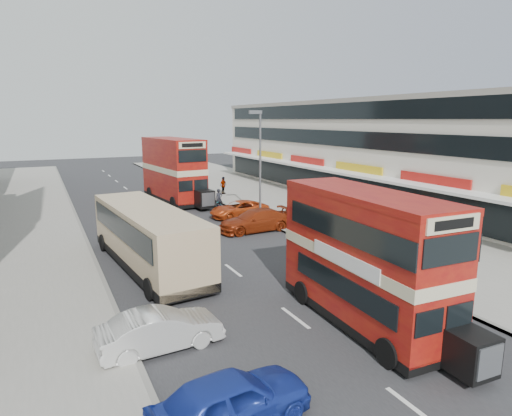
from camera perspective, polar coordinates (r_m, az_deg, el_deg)
ground at (r=15.92m, az=9.05°, el=-16.76°), size 160.00×160.00×0.00m
road_surface at (r=33.26m, az=-11.25°, el=-1.73°), size 12.00×90.00×0.01m
pavement_right at (r=38.06m, az=6.44°, el=0.19°), size 12.00×90.00×0.15m
kerb_left at (r=32.27m, az=-21.76°, el=-2.63°), size 0.20×90.00×0.16m
kerb_right at (r=35.27m, az=-1.65°, el=-0.64°), size 0.20×90.00×0.16m
commercial_row at (r=43.77m, az=14.00°, el=7.50°), size 9.90×46.20×9.30m
street_lamp at (r=32.97m, az=0.43°, el=6.79°), size 1.00×0.20×8.12m
bus_main at (r=16.50m, az=14.04°, el=-6.36°), size 2.74×8.84×4.82m
bus_second at (r=40.57m, az=-10.69°, el=4.89°), size 3.76×10.28×5.62m
coach at (r=22.97m, az=-13.94°, el=-3.45°), size 3.77×11.12×2.89m
car_left_near at (r=11.76m, az=-3.26°, el=-23.72°), size 4.40×2.23×1.44m
car_left_front at (r=15.29m, az=-12.36°, el=-15.29°), size 4.18×1.65×1.35m
car_right_a at (r=29.70m, az=-0.11°, el=-1.63°), size 5.18×2.21×1.49m
car_right_b at (r=33.92m, az=-2.22°, el=-0.16°), size 4.77×2.48×1.28m
car_right_c at (r=45.66m, az=-8.90°, el=2.86°), size 4.49×2.23×1.47m
pedestrian_near at (r=31.90m, az=4.47°, el=-0.41°), size 0.60×0.43×1.55m
pedestrian_far at (r=43.76m, az=-4.29°, el=2.96°), size 1.08×0.90×1.73m
cyclist at (r=35.72m, az=-4.83°, el=0.41°), size 0.87×1.93×1.95m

